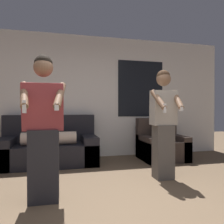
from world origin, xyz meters
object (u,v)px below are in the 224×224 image
at_px(person_left, 44,128).
at_px(person_right, 163,122).
at_px(armchair, 161,145).
at_px(couch, 50,148).

xyz_separation_m(person_left, person_right, (1.73, 0.45, 0.01)).
xyz_separation_m(armchair, person_left, (-2.29, -1.65, 0.55)).
relative_size(couch, person_right, 1.08).
distance_m(armchair, person_left, 2.88).
xyz_separation_m(couch, person_right, (1.74, -1.33, 0.54)).
height_order(armchair, person_right, person_right).
bearing_deg(person_right, person_left, -165.31).
bearing_deg(armchair, person_left, -144.16).
distance_m(person_left, person_right, 1.79).
xyz_separation_m(couch, person_left, (0.01, -1.79, 0.53)).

